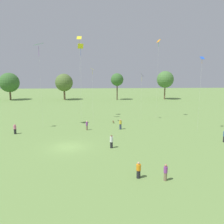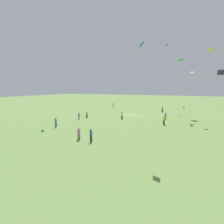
# 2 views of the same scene
# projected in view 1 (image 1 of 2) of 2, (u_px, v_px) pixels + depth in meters

# --- Properties ---
(ground_plane) EXTENTS (240.00, 240.00, 0.00)m
(ground_plane) POSITION_uv_depth(u_px,v_px,m) (68.00, 147.00, 28.66)
(ground_plane) COLOR #6B8E47
(tree_0) EXTENTS (7.06, 7.06, 9.96)m
(tree_0) POSITION_uv_depth(u_px,v_px,m) (9.00, 83.00, 79.46)
(tree_0) COLOR brown
(tree_0) RESTS_ON ground_plane
(tree_1) EXTENTS (6.43, 6.43, 9.62)m
(tree_1) POSITION_uv_depth(u_px,v_px,m) (64.00, 83.00, 80.04)
(tree_1) COLOR brown
(tree_1) RESTS_ON ground_plane
(tree_2) EXTENTS (4.63, 4.63, 9.77)m
(tree_2) POSITION_uv_depth(u_px,v_px,m) (117.00, 80.00, 79.98)
(tree_2) COLOR brown
(tree_2) RESTS_ON ground_plane
(tree_3) EXTENTS (6.27, 6.27, 10.61)m
(tree_3) POSITION_uv_depth(u_px,v_px,m) (165.00, 80.00, 81.75)
(tree_3) COLOR brown
(tree_3) RESTS_ON ground_plane
(person_0) EXTENTS (0.49, 0.49, 1.62)m
(person_0) POSITION_uv_depth(u_px,v_px,m) (87.00, 125.00, 37.26)
(person_0) COLOR #847056
(person_0) RESTS_ON ground_plane
(person_1) EXTENTS (0.56, 0.56, 1.75)m
(person_1) POSITION_uv_depth(u_px,v_px,m) (111.00, 141.00, 28.20)
(person_1) COLOR #232328
(person_1) RESTS_ON ground_plane
(person_2) EXTENTS (0.40, 0.40, 1.57)m
(person_2) POSITION_uv_depth(u_px,v_px,m) (166.00, 172.00, 19.52)
(person_2) COLOR #847056
(person_2) RESTS_ON ground_plane
(person_5) EXTENTS (0.56, 0.56, 1.57)m
(person_5) POSITION_uv_depth(u_px,v_px,m) (139.00, 170.00, 20.02)
(person_5) COLOR #232328
(person_5) RESTS_ON ground_plane
(person_6) EXTENTS (0.48, 0.48, 1.81)m
(person_6) POSITION_uv_depth(u_px,v_px,m) (224.00, 136.00, 30.60)
(person_6) COLOR #232328
(person_6) RESTS_ON ground_plane
(person_7) EXTENTS (0.54, 0.54, 1.63)m
(person_7) POSITION_uv_depth(u_px,v_px,m) (15.00, 129.00, 34.82)
(person_7) COLOR #232328
(person_7) RESTS_ON ground_plane
(person_8) EXTENTS (0.55, 0.55, 1.77)m
(person_8) POSITION_uv_depth(u_px,v_px,m) (120.00, 124.00, 37.77)
(person_8) COLOR #333D5B
(person_8) RESTS_ON ground_plane
(kite_0) EXTENTS (0.73, 0.77, 10.51)m
(kite_0) POSITION_uv_depth(u_px,v_px,m) (92.00, 72.00, 40.40)
(kite_0) COLOR yellow
(kite_0) RESTS_ON ground_plane
(kite_2) EXTENTS (0.74, 0.90, 16.45)m
(kite_2) POSITION_uv_depth(u_px,v_px,m) (158.00, 46.00, 44.72)
(kite_2) COLOR orange
(kite_2) RESTS_ON ground_plane
(kite_3) EXTENTS (0.77, 1.03, 9.71)m
(kite_3) POSITION_uv_depth(u_px,v_px,m) (142.00, 76.00, 44.05)
(kite_3) COLOR black
(kite_3) RESTS_ON ground_plane
(kite_4) EXTENTS (1.74, 1.75, 14.64)m
(kite_4) POSITION_uv_depth(u_px,v_px,m) (38.00, 47.00, 36.95)
(kite_4) COLOR green
(kite_4) RESTS_ON ground_plane
(kite_5) EXTENTS (0.71, 0.57, 12.25)m
(kite_5) POSITION_uv_depth(u_px,v_px,m) (202.00, 63.00, 35.01)
(kite_5) COLOR blue
(kite_5) RESTS_ON ground_plane
(kite_6) EXTENTS (1.01, 0.74, 17.16)m
(kite_6) POSITION_uv_depth(u_px,v_px,m) (79.00, 42.00, 44.77)
(kite_6) COLOR yellow
(kite_6) RESTS_ON ground_plane
(kite_7) EXTENTS (1.20, 0.91, 15.27)m
(kite_7) POSITION_uv_depth(u_px,v_px,m) (81.00, 49.00, 42.57)
(kite_7) COLOR yellow
(kite_7) RESTS_ON ground_plane
(dog_1) EXTENTS (0.25, 0.66, 0.47)m
(dog_1) POSITION_uv_depth(u_px,v_px,m) (113.00, 121.00, 42.70)
(dog_1) COLOR brown
(dog_1) RESTS_ON ground_plane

